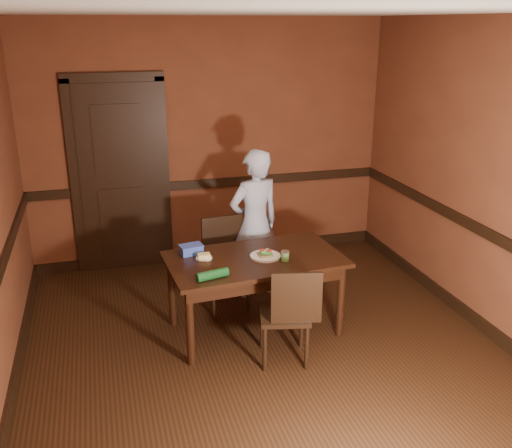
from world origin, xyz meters
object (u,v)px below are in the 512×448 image
sauce_jar (285,256)px  cheese_saucer (204,257)px  dining_table (255,294)px  sandwich_plate (265,255)px  chair_far (225,265)px  chair_near (284,313)px  person (255,224)px  food_tub (191,249)px

sauce_jar → cheese_saucer: bearing=160.6°
dining_table → sandwich_plate: sandwich_plate is taller
dining_table → chair_far: 0.55m
cheese_saucer → sauce_jar: bearing=-19.4°
chair_far → sandwich_plate: size_ratio=3.25×
chair_near → sandwich_plate: size_ratio=3.17×
dining_table → sandwich_plate: 0.38m
person → food_tub: 0.87m
sandwich_plate → cheese_saucer: 0.53m
food_tub → dining_table: bearing=-34.0°
dining_table → chair_far: chair_far is taller
sauce_jar → cheese_saucer: 0.70m
sandwich_plate → sauce_jar: (0.14, -0.12, 0.02)m
chair_far → person: size_ratio=0.58×
sandwich_plate → dining_table: bearing=168.7°
dining_table → sauce_jar: sauce_jar is taller
sandwich_plate → food_tub: food_tub is taller
dining_table → person: (0.20, 0.72, 0.40)m
cheese_saucer → food_tub: bearing=122.9°
chair_near → person: (0.10, 1.23, 0.33)m
cheese_saucer → food_tub: (-0.09, 0.13, 0.02)m
chair_far → sandwich_plate: bearing=-71.2°
dining_table → sandwich_plate: size_ratio=5.65×
person → cheese_saucer: size_ratio=10.53×
sandwich_plate → food_tub: size_ratio=1.22×
chair_far → person: (0.35, 0.19, 0.32)m
chair_far → cheese_saucer: size_ratio=6.08×
dining_table → sauce_jar: 0.48m
chair_far → food_tub: size_ratio=3.96×
dining_table → cheese_saucer: size_ratio=10.56×
chair_far → food_tub: (-0.36, -0.29, 0.32)m
chair_far → food_tub: bearing=-146.3°
dining_table → cheese_saucer: cheese_saucer is taller
sauce_jar → sandwich_plate: bearing=139.9°
chair_near → cheese_saucer: chair_near is taller
food_tub → chair_near: bearing=-60.3°
person → sandwich_plate: size_ratio=5.63×
chair_far → sauce_jar: (0.38, -0.66, 0.32)m
dining_table → chair_near: (0.10, -0.52, 0.07)m
dining_table → chair_near: bearing=-83.0°
dining_table → sauce_jar: size_ratio=17.46×
person → chair_far: bearing=13.7°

